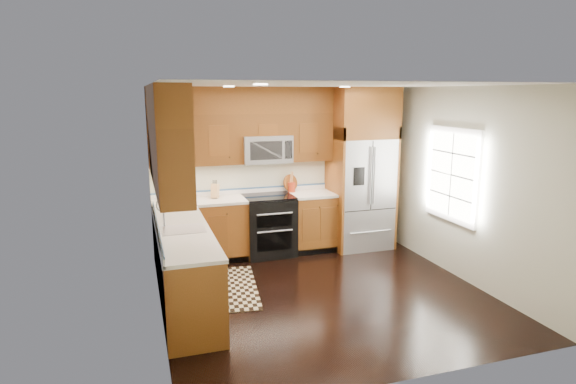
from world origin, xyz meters
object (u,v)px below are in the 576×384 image
object	(u,v)px
knife_block	(215,191)
utensil_crock	(292,185)
refrigerator	(361,169)
rug	(223,288)
range	(269,226)

from	to	relation	value
knife_block	utensil_crock	size ratio (longest dim) A/B	0.82
refrigerator	knife_block	bearing A→B (deg)	175.68
utensil_crock	rug	bearing A→B (deg)	-135.99
range	refrigerator	size ratio (longest dim) A/B	0.36
refrigerator	utensil_crock	world-z (taller)	refrigerator
rug	utensil_crock	bearing A→B (deg)	51.55
range	rug	distance (m)	1.55
rug	knife_block	bearing A→B (deg)	91.15
range	utensil_crock	world-z (taller)	utensil_crock
range	knife_block	size ratio (longest dim) A/B	3.45
range	rug	world-z (taller)	range
range	rug	xyz separation A→B (m)	(-0.95, -1.14, -0.46)
refrigerator	rug	size ratio (longest dim) A/B	1.76
knife_block	utensil_crock	xyz separation A→B (m)	(1.25, 0.07, 0.00)
rug	utensil_crock	distance (m)	2.20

